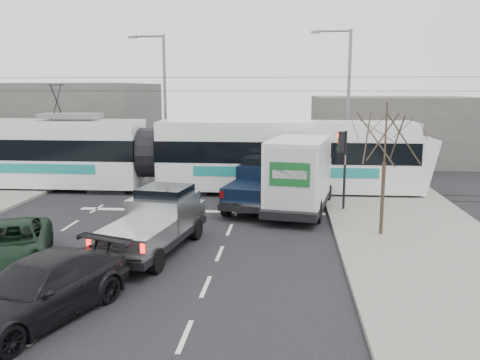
# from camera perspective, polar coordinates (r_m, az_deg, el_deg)

# --- Properties ---
(ground) EXTENTS (120.00, 120.00, 0.00)m
(ground) POSITION_cam_1_polar(r_m,az_deg,el_deg) (18.09, -7.70, -8.01)
(ground) COLOR black
(ground) RESTS_ON ground
(sidewalk_right) EXTENTS (6.00, 60.00, 0.15)m
(sidewalk_right) POSITION_cam_1_polar(r_m,az_deg,el_deg) (18.32, 21.21, -8.16)
(sidewalk_right) COLOR gray
(sidewalk_right) RESTS_ON ground
(rails) EXTENTS (60.00, 1.60, 0.03)m
(rails) POSITION_cam_1_polar(r_m,az_deg,el_deg) (27.60, -3.02, -1.52)
(rails) COLOR #33302D
(rails) RESTS_ON ground
(building_left) EXTENTS (14.00, 10.00, 6.00)m
(building_left) POSITION_cam_1_polar(r_m,az_deg,el_deg) (42.78, -19.59, 6.14)
(building_left) COLOR slate
(building_left) RESTS_ON ground
(building_right) EXTENTS (12.00, 10.00, 5.00)m
(building_right) POSITION_cam_1_polar(r_m,az_deg,el_deg) (41.61, 16.57, 5.52)
(building_right) COLOR slate
(building_right) RESTS_ON ground
(bare_tree) EXTENTS (2.40, 2.40, 5.00)m
(bare_tree) POSITION_cam_1_polar(r_m,az_deg,el_deg) (19.64, 16.02, 4.46)
(bare_tree) COLOR #47382B
(bare_tree) RESTS_ON ground
(traffic_signal) EXTENTS (0.44, 0.44, 3.60)m
(traffic_signal) POSITION_cam_1_polar(r_m,az_deg,el_deg) (23.52, 11.43, 2.97)
(traffic_signal) COLOR black
(traffic_signal) RESTS_ON ground
(street_lamp_near) EXTENTS (2.38, 0.25, 9.00)m
(street_lamp_near) POSITION_cam_1_polar(r_m,az_deg,el_deg) (30.90, 11.73, 9.08)
(street_lamp_near) COLOR slate
(street_lamp_near) RESTS_ON ground
(street_lamp_far) EXTENTS (2.38, 0.25, 9.00)m
(street_lamp_far) POSITION_cam_1_polar(r_m,az_deg,el_deg) (33.73, -8.73, 9.25)
(street_lamp_far) COLOR slate
(street_lamp_far) RESTS_ON ground
(catenary) EXTENTS (60.00, 0.20, 7.00)m
(catenary) POSITION_cam_1_polar(r_m,az_deg,el_deg) (27.07, -3.10, 6.52)
(catenary) COLOR black
(catenary) RESTS_ON ground
(tram) EXTENTS (28.51, 3.06, 5.82)m
(tram) POSITION_cam_1_polar(r_m,az_deg,el_deg) (28.49, -10.13, 2.89)
(tram) COLOR white
(tram) RESTS_ON ground
(silver_pickup) EXTENTS (2.88, 6.08, 2.12)m
(silver_pickup) POSITION_cam_1_polar(r_m,az_deg,el_deg) (18.20, -9.28, -4.48)
(silver_pickup) COLOR black
(silver_pickup) RESTS_ON ground
(box_truck) EXTENTS (3.52, 7.17, 3.43)m
(box_truck) POSITION_cam_1_polar(r_m,az_deg,el_deg) (23.49, 6.81, 0.52)
(box_truck) COLOR black
(box_truck) RESTS_ON ground
(navy_pickup) EXTENTS (3.06, 5.85, 2.34)m
(navy_pickup) POSITION_cam_1_polar(r_m,az_deg,el_deg) (24.28, 2.14, -0.39)
(navy_pickup) COLOR black
(navy_pickup) RESTS_ON ground
(green_car) EXTENTS (3.92, 5.35, 1.35)m
(green_car) POSITION_cam_1_polar(r_m,az_deg,el_deg) (18.20, -24.18, -6.51)
(green_car) COLOR black
(green_car) RESTS_ON ground
(dark_car) EXTENTS (3.83, 5.64, 1.52)m
(dark_car) POSITION_cam_1_polar(r_m,az_deg,el_deg) (13.71, -21.65, -11.38)
(dark_car) COLOR black
(dark_car) RESTS_ON ground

